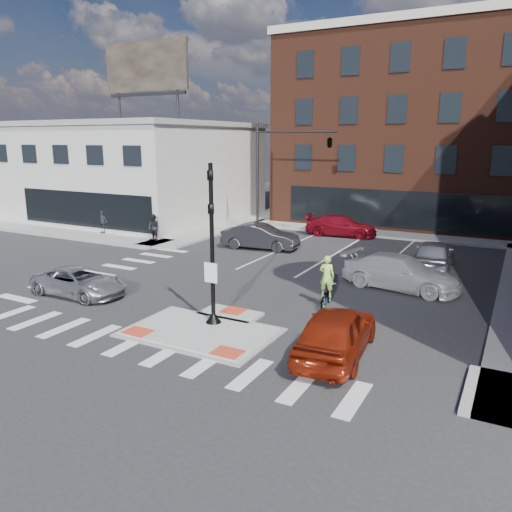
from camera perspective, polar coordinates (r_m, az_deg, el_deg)
The scene contains 18 objects.
ground at distance 18.94m, azimuth -5.52°, elevation -8.26°, with size 120.00×120.00×0.00m, color #28282B.
refuge_island at distance 18.72m, azimuth -5.97°, elevation -8.37°, with size 5.40×4.65×0.13m.
sidewalk_nw at distance 40.62m, azimuth -13.30°, elevation 3.17°, with size 23.50×20.50×0.15m.
sidewalk_n at distance 37.86m, azimuth 17.31°, elevation 2.21°, with size 26.00×3.00×0.15m, color gray.
building_nw at distance 47.10m, azimuth -14.59°, elevation 9.53°, with size 20.40×16.40×14.40m.
building_n at distance 47.10m, azimuth 20.43°, elevation 13.50°, with size 24.40×18.40×15.50m.
building_far_left at distance 68.06m, azimuth 16.79°, elevation 11.06°, with size 10.00×12.00×10.00m, color slate.
signal_pole at distance 18.53m, azimuth -5.01°, elevation -1.08°, with size 0.60×0.60×5.98m.
mast_arm_signal at distance 35.24m, azimuth 6.09°, elevation 12.00°, with size 6.10×2.24×8.00m.
silver_suv at distance 23.90m, azimuth -19.51°, elevation -2.81°, with size 2.10×4.55×1.26m, color #A1A2A8.
red_sedan at distance 16.55m, azimuth 9.16°, elevation -8.51°, with size 1.98×4.92×1.68m, color maroon.
white_pickup at distance 24.44m, azimuth 16.19°, elevation -1.82°, with size 2.23×5.49×1.59m, color silver.
bg_car_dark at distance 32.04m, azimuth 0.49°, elevation 2.24°, with size 1.72×4.93×1.62m, color #252529.
bg_car_silver at distance 28.67m, azimuth 19.65°, elevation 0.17°, with size 1.94×4.83×1.65m, color #B2B4BA.
bg_car_red at distance 36.99m, azimuth 9.68°, elevation 3.43°, with size 2.10×5.16×1.50m, color maroon.
cyclist at distance 21.20m, azimuth 8.04°, elevation -3.83°, with size 0.83×1.83×2.22m.
pedestrian_a at distance 34.54m, azimuth -11.61°, elevation 3.19°, with size 0.89×0.69×1.82m, color black.
pedestrian_b at distance 38.44m, azimuth -17.12°, elevation 3.77°, with size 0.98×0.41×1.68m, color #37323D.
Camera 1 is at (9.89, -14.59, 6.92)m, focal length 35.00 mm.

